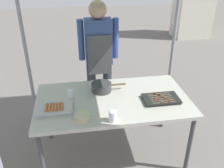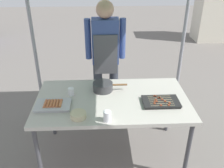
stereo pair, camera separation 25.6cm
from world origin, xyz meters
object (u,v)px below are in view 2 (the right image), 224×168
(vendor_woman, at_px, (105,52))
(cooking_wok, at_px, (103,86))
(stall_table, at_px, (112,103))
(tray_meat_skewers, at_px, (161,102))
(condiment_bowl, at_px, (78,115))
(tray_grilled_sausages, at_px, (53,105))
(neighbor_stall_right, at_px, (217,3))
(drink_cup_by_wok, at_px, (107,116))
(drink_cup_near_edge, at_px, (71,92))

(vendor_woman, bearing_deg, cooking_wok, 86.10)
(stall_table, height_order, tray_meat_skewers, tray_meat_skewers)
(tray_meat_skewers, xyz_separation_m, condiment_bowl, (-0.82, -0.21, 0.01))
(tray_grilled_sausages, bearing_deg, vendor_woman, 60.01)
(condiment_bowl, distance_m, neighbor_stall_right, 5.54)
(tray_grilled_sausages, xyz_separation_m, drink_cup_by_wok, (0.53, -0.26, 0.03))
(vendor_woman, relative_size, neighbor_stall_right, 0.85)
(stall_table, bearing_deg, vendor_woman, 93.44)
(tray_meat_skewers, distance_m, drink_cup_near_edge, 0.95)
(cooking_wok, bearing_deg, stall_table, -63.36)
(tray_meat_skewers, relative_size, neighbor_stall_right, 0.19)
(stall_table, distance_m, vendor_woman, 0.87)
(cooking_wok, xyz_separation_m, condiment_bowl, (-0.24, -0.50, -0.02))
(cooking_wok, distance_m, neighbor_stall_right, 5.00)
(condiment_bowl, bearing_deg, drink_cup_near_edge, 104.39)
(drink_cup_near_edge, distance_m, drink_cup_by_wok, 0.61)
(neighbor_stall_right, bearing_deg, tray_grilled_sausages, -128.84)
(drink_cup_near_edge, relative_size, drink_cup_by_wok, 0.83)
(condiment_bowl, xyz_separation_m, drink_cup_by_wok, (0.27, -0.06, 0.02))
(drink_cup_near_edge, xyz_separation_m, neighbor_stall_right, (3.32, 4.10, 0.17))
(stall_table, bearing_deg, tray_meat_skewers, -12.67)
(drink_cup_by_wok, height_order, vendor_woman, vendor_woman)
(cooking_wok, height_order, drink_cup_near_edge, cooking_wok)
(cooking_wok, bearing_deg, drink_cup_by_wok, -86.83)
(vendor_woman, bearing_deg, drink_cup_near_edge, 61.93)
(condiment_bowl, height_order, drink_cup_near_edge, drink_cup_near_edge)
(cooking_wok, height_order, vendor_woman, vendor_woman)
(stall_table, xyz_separation_m, tray_grilled_sausages, (-0.60, -0.12, 0.07))
(condiment_bowl, bearing_deg, vendor_woman, 76.20)
(tray_meat_skewers, bearing_deg, stall_table, 167.33)
(stall_table, xyz_separation_m, cooking_wok, (-0.09, 0.19, 0.10))
(cooking_wok, relative_size, drink_cup_near_edge, 4.53)
(tray_meat_skewers, relative_size, vendor_woman, 0.23)
(stall_table, bearing_deg, tray_grilled_sausages, -168.57)
(vendor_woman, bearing_deg, stall_table, 93.44)
(tray_grilled_sausages, xyz_separation_m, tray_meat_skewers, (1.09, 0.01, -0.00))
(stall_table, relative_size, drink_cup_by_wok, 15.76)
(stall_table, relative_size, tray_meat_skewers, 4.31)
(cooking_wok, relative_size, drink_cup_by_wok, 3.75)
(vendor_woman, distance_m, neighbor_stall_right, 4.47)
(cooking_wok, relative_size, condiment_bowl, 2.54)
(drink_cup_near_edge, distance_m, vendor_woman, 0.84)
(tray_grilled_sausages, distance_m, neighbor_stall_right, 5.55)
(tray_grilled_sausages, relative_size, drink_cup_by_wok, 3.44)
(stall_table, bearing_deg, condiment_bowl, -136.17)
(tray_meat_skewers, xyz_separation_m, drink_cup_near_edge, (-0.93, 0.21, 0.02))
(condiment_bowl, xyz_separation_m, neighbor_stall_right, (3.21, 4.51, 0.18))
(drink_cup_near_edge, relative_size, vendor_woman, 0.05)
(stall_table, xyz_separation_m, neighbor_stall_right, (2.88, 4.20, 0.26))
(stall_table, distance_m, tray_grilled_sausages, 0.61)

